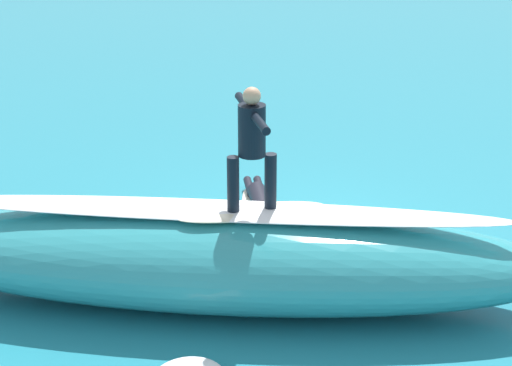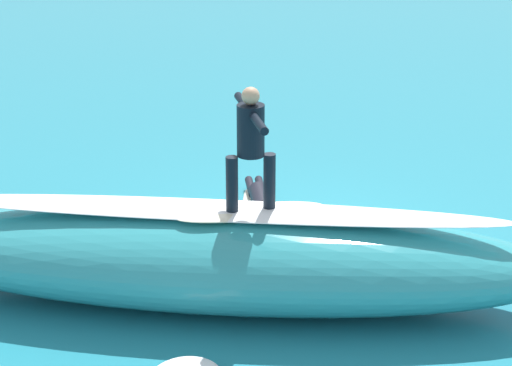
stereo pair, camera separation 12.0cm
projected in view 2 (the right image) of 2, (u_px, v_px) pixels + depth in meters
ground_plane at (281, 240)px, 14.27m from camera, size 120.00×120.00×0.00m
wave_crest at (218, 258)px, 12.28m from camera, size 9.02×4.14×1.25m
wave_foam_lip at (217, 210)px, 12.04m from camera, size 7.42×2.53×0.08m
surfboard_riding at (251, 212)px, 12.00m from camera, size 1.91×1.52×0.08m
surfer_riding at (251, 140)px, 11.65m from camera, size 0.91×1.31×1.59m
surfboard_paddling at (260, 210)px, 15.21m from camera, size 1.44×2.22×0.10m
surfer_paddling at (259, 197)px, 15.26m from camera, size 0.94×1.60×0.31m
foam_patch_mid at (282, 229)px, 14.46m from camera, size 0.93×0.85×0.16m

